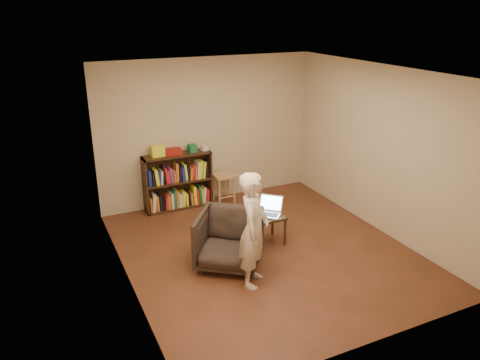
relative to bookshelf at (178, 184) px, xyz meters
name	(u,v)px	position (x,y,z in m)	size (l,w,h in m)	color
floor	(266,251)	(0.66, -2.09, -0.44)	(4.50, 4.50, 0.00)	#442716
ceiling	(270,73)	(0.66, -2.09, 2.16)	(4.50, 4.50, 0.00)	white
wall_back	(208,131)	(0.66, 0.16, 0.86)	(4.00, 4.00, 0.00)	#C9B398
wall_left	(122,191)	(-1.34, -2.09, 0.86)	(4.50, 4.50, 0.00)	#C9B398
wall_right	(381,150)	(2.66, -2.09, 0.86)	(4.50, 4.50, 0.00)	#C9B398
bookshelf	(178,184)	(0.00, 0.00, 0.00)	(1.20, 0.30, 1.00)	black
box_yellow	(158,151)	(-0.32, 0.01, 0.65)	(0.22, 0.16, 0.18)	yellow
red_cloth	(173,152)	(-0.06, 0.00, 0.61)	(0.29, 0.21, 0.10)	maroon
box_green	(192,148)	(0.29, 0.00, 0.63)	(0.13, 0.13, 0.13)	#1D6D38
box_white	(204,148)	(0.52, -0.01, 0.60)	(0.11, 0.11, 0.09)	beige
stool	(224,180)	(0.83, -0.13, 0.00)	(0.37, 0.37, 0.54)	#A97652
armchair	(229,240)	(0.01, -2.21, -0.05)	(0.83, 0.86, 0.78)	black
side_table	(268,219)	(0.81, -1.85, -0.06)	(0.45, 0.45, 0.46)	black
laptop	(269,210)	(0.85, -1.81, 0.07)	(0.50, 0.50, 0.25)	#B4B3B8
person	(254,230)	(0.11, -2.75, 0.33)	(0.56, 0.37, 1.53)	beige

